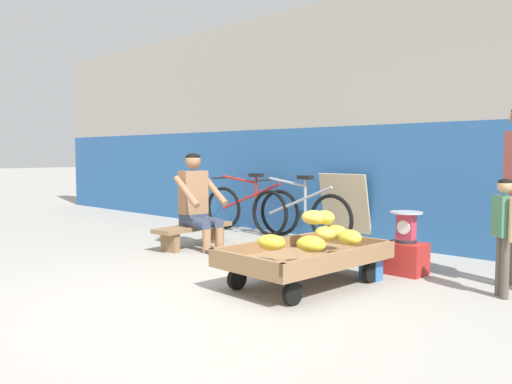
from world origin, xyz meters
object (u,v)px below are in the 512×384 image
at_px(vendor_seated, 197,201).
at_px(bicycle_far_left, 299,214).
at_px(low_bench, 194,231).
at_px(customer_child, 504,224).
at_px(weighing_scale, 406,226).
at_px(sign_board, 345,208).
at_px(shopping_bag, 371,267).
at_px(bicycle_near_left, 250,208).
at_px(banana_cart, 305,258).
at_px(plastic_crate, 406,258).

distance_m(vendor_seated, bicycle_far_left, 1.40).
distance_m(low_bench, customer_child, 3.52).
distance_m(weighing_scale, sign_board, 1.84).
relative_size(vendor_seated, shopping_bag, 4.75).
height_order(low_bench, shopping_bag, low_bench).
xyz_separation_m(bicycle_near_left, customer_child, (3.85, -1.12, 0.23)).
height_order(banana_cart, bicycle_far_left, bicycle_far_left).
bearing_deg(plastic_crate, customer_child, -12.93).
bearing_deg(sign_board, low_bench, -124.99).
distance_m(bicycle_far_left, shopping_bag, 2.22).
distance_m(plastic_crate, bicycle_near_left, 3.06).
height_order(plastic_crate, bicycle_near_left, bicycle_near_left).
bearing_deg(plastic_crate, weighing_scale, -90.00).
xyz_separation_m(low_bench, vendor_seated, (0.09, -0.01, 0.37)).
height_order(low_bench, weighing_scale, weighing_scale).
height_order(weighing_scale, bicycle_near_left, bicycle_near_left).
bearing_deg(bicycle_near_left, plastic_crate, -17.23).
relative_size(weighing_scale, customer_child, 0.32).
relative_size(low_bench, bicycle_far_left, 0.68).
relative_size(banana_cart, vendor_seated, 1.30).
relative_size(bicycle_far_left, shopping_bag, 6.92).
xyz_separation_m(vendor_seated, shopping_bag, (2.35, 0.04, -0.45)).
height_order(vendor_seated, sign_board, vendor_seated).
relative_size(customer_child, shopping_bag, 3.91).
bearing_deg(vendor_seated, plastic_crate, 10.59).
bearing_deg(customer_child, bicycle_far_left, 160.26).
bearing_deg(bicycle_near_left, sign_board, 9.05).
xyz_separation_m(sign_board, customer_child, (2.38, -1.35, 0.14)).
bearing_deg(customer_child, sign_board, 150.40).
distance_m(sign_board, shopping_bag, 2.07).
relative_size(low_bench, sign_board, 1.27).
relative_size(vendor_seated, customer_child, 1.21).
bearing_deg(bicycle_near_left, low_bench, -75.28).
bearing_deg(bicycle_near_left, weighing_scale, -17.25).
height_order(bicycle_near_left, sign_board, sign_board).
bearing_deg(low_bench, shopping_bag, 0.84).
relative_size(sign_board, shopping_bag, 3.69).
distance_m(banana_cart, shopping_bag, 0.66).
distance_m(weighing_scale, bicycle_far_left, 2.12).
bearing_deg(low_bench, sign_board, 55.01).
distance_m(banana_cart, weighing_scale, 1.10).
relative_size(plastic_crate, bicycle_near_left, 0.22).
relative_size(plastic_crate, weighing_scale, 1.20).
relative_size(sign_board, customer_child, 0.94).
distance_m(low_bench, bicycle_far_left, 1.42).
bearing_deg(low_bench, bicycle_near_left, 104.72).
bearing_deg(sign_board, vendor_seated, -122.67).
bearing_deg(shopping_bag, weighing_scale, 73.89).
relative_size(banana_cart, bicycle_far_left, 0.89).
relative_size(banana_cart, shopping_bag, 6.18).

